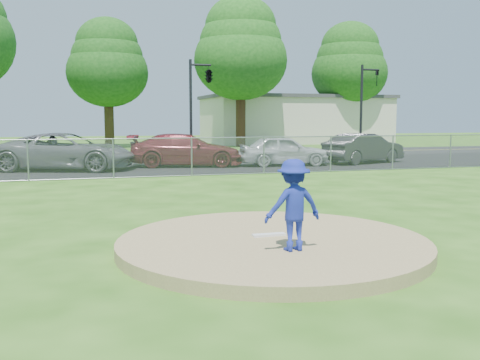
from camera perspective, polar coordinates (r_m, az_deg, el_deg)
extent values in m
plane|color=#265612|center=(18.98, -6.92, -0.31)|extent=(120.00, 120.00, 0.00)
cylinder|color=#967F52|center=(9.40, 3.51, -6.83)|extent=(5.40, 5.40, 0.20)
cube|color=white|center=(9.55, 3.10, -5.86)|extent=(0.60, 0.15, 0.04)
cube|color=gray|center=(20.87, -7.87, 2.38)|extent=(40.00, 0.06, 1.50)
cube|color=black|center=(25.38, -9.40, 1.42)|extent=(50.00, 8.00, 0.01)
cube|color=black|center=(32.81, -11.05, 2.55)|extent=(60.00, 7.00, 0.01)
cube|color=beige|center=(50.36, 5.79, 6.31)|extent=(16.00, 9.00, 4.00)
cube|color=#3F3F42|center=(50.39, 5.82, 8.76)|extent=(16.40, 9.40, 0.30)
cylinder|color=#332312|center=(42.63, -13.78, 5.99)|extent=(0.72, 0.72, 3.85)
ellipsoid|color=#154A13|center=(42.77, -13.92, 11.05)|extent=(6.16, 6.16, 5.24)
ellipsoid|color=#154A13|center=(42.87, -13.96, 12.49)|extent=(5.42, 5.42, 4.61)
ellipsoid|color=#154A13|center=(42.99, -14.01, 13.92)|extent=(4.68, 4.68, 3.98)
cylinder|color=#341E12|center=(42.36, 0.07, 6.65)|extent=(0.76, 0.76, 4.55)
ellipsoid|color=#195316|center=(42.59, 0.08, 12.66)|extent=(7.28, 7.28, 6.19)
ellipsoid|color=#195316|center=(42.74, 0.08, 14.36)|extent=(6.41, 6.41, 5.45)
ellipsoid|color=#195316|center=(42.93, 0.08, 16.05)|extent=(5.53, 5.53, 4.70)
cylinder|color=#392414|center=(49.35, 11.45, 6.32)|extent=(0.74, 0.74, 4.20)
ellipsoid|color=#164B14|center=(49.50, 11.57, 11.09)|extent=(6.72, 6.72, 5.71)
ellipsoid|color=#164B14|center=(49.61, 11.60, 12.44)|extent=(5.91, 5.91, 5.03)
ellipsoid|color=#164B14|center=(49.74, 11.63, 13.79)|extent=(5.11, 5.11, 4.34)
cylinder|color=black|center=(31.19, -5.27, 7.58)|extent=(0.16, 0.16, 5.60)
cylinder|color=black|center=(31.46, -4.22, 12.15)|extent=(1.20, 0.12, 0.12)
imported|color=black|center=(31.52, -3.34, 11.23)|extent=(0.53, 2.48, 1.00)
cylinder|color=black|center=(35.06, 12.80, 7.34)|extent=(0.16, 0.16, 5.60)
cylinder|color=black|center=(35.48, 13.77, 11.35)|extent=(1.20, 0.12, 0.12)
imported|color=black|center=(35.69, 14.42, 10.50)|extent=(0.16, 0.20, 1.00)
imported|color=navy|center=(8.44, 5.69, -2.68)|extent=(0.97, 0.59, 1.45)
imported|color=slate|center=(24.51, -18.01, 2.91)|extent=(6.39, 4.41, 1.62)
imported|color=maroon|center=(25.24, -5.80, 3.20)|extent=(5.61, 3.23, 1.53)
imported|color=silver|center=(25.61, 4.67, 3.16)|extent=(4.39, 2.14, 1.44)
imported|color=#242427|center=(27.71, 13.03, 3.33)|extent=(4.79, 2.99, 1.49)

